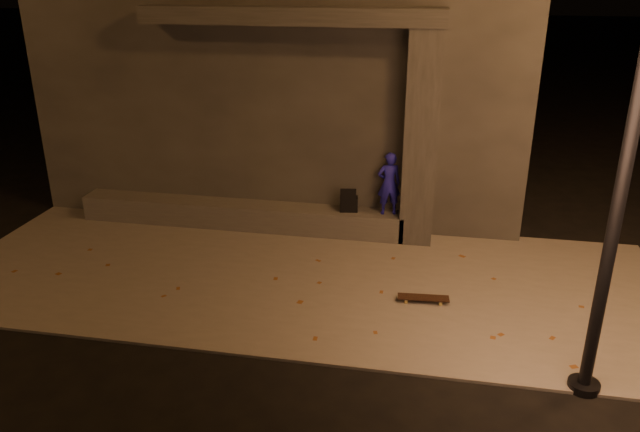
% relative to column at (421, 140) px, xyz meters
% --- Properties ---
extents(ground, '(120.00, 120.00, 0.00)m').
position_rel_column_xyz_m(ground, '(-1.70, -3.75, -1.84)').
color(ground, black).
rests_on(ground, ground).
extents(sidewalk, '(11.00, 4.40, 0.04)m').
position_rel_column_xyz_m(sidewalk, '(-1.70, -1.75, -1.82)').
color(sidewalk, slate).
rests_on(sidewalk, ground).
extents(building, '(9.00, 5.10, 5.22)m').
position_rel_column_xyz_m(building, '(-2.70, 2.74, 0.77)').
color(building, '#353230').
rests_on(building, ground).
extents(ledge, '(6.00, 0.55, 0.45)m').
position_rel_column_xyz_m(ledge, '(-3.20, 0.00, -1.58)').
color(ledge, '#4D4A46').
rests_on(ledge, sidewalk).
extents(column, '(0.55, 0.55, 3.60)m').
position_rel_column_xyz_m(column, '(0.00, 0.00, 0.00)').
color(column, '#353230').
rests_on(column, sidewalk).
extents(canopy, '(5.00, 0.70, 0.28)m').
position_rel_column_xyz_m(canopy, '(-2.20, 0.05, 1.94)').
color(canopy, '#353230').
rests_on(canopy, column).
extents(skateboarder, '(0.46, 0.37, 1.11)m').
position_rel_column_xyz_m(skateboarder, '(-0.50, 0.00, -0.80)').
color(skateboarder, '#1D1AA9').
rests_on(skateboarder, ledge).
extents(backpack, '(0.34, 0.25, 0.44)m').
position_rel_column_xyz_m(backpack, '(-1.19, 0.00, -1.20)').
color(backpack, black).
rests_on(backpack, ledge).
extents(skateboard, '(0.74, 0.24, 0.08)m').
position_rel_column_xyz_m(skateboard, '(0.22, -2.22, -1.73)').
color(skateboard, black).
rests_on(skateboard, sidewalk).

